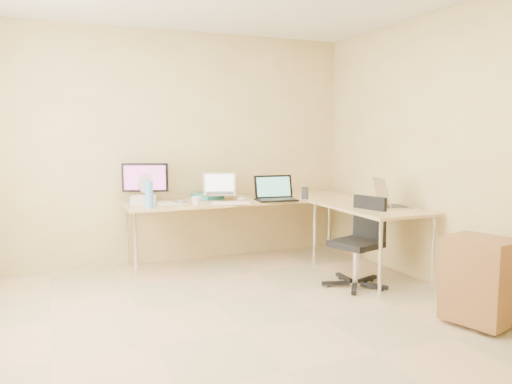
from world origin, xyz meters
name	(u,v)px	position (x,y,z in m)	size (l,w,h in m)	color
floor	(244,330)	(0.00, 0.00, 0.00)	(4.50, 4.50, 0.00)	tan
wall_back	(172,148)	(0.00, 2.25, 1.30)	(4.50, 4.50, 0.00)	#CEBF79
wall_front	(504,190)	(0.00, -2.25, 1.30)	(4.50, 4.50, 0.00)	#CEBF79
wall_right	(467,153)	(2.10, 0.00, 1.30)	(4.50, 4.50, 0.00)	#CEBF79
desk_main	(245,231)	(0.72, 1.85, 0.36)	(2.65, 0.70, 0.73)	tan
desk_return	(369,241)	(1.70, 0.85, 0.36)	(0.70, 1.30, 0.73)	tan
monitor	(145,182)	(-0.35, 2.05, 0.94)	(0.49, 0.16, 0.42)	black
book_stack	(207,196)	(0.35, 2.05, 0.76)	(0.24, 0.32, 0.05)	teal
laptop_center	(220,184)	(0.45, 1.91, 0.90)	(0.36, 0.28, 0.23)	#A7A6A8
laptop_black	(276,188)	(1.00, 1.60, 0.87)	(0.44, 0.32, 0.28)	black
keyboard	(231,203)	(0.45, 1.55, 0.74)	(0.41, 0.11, 0.02)	silver
mouse	(242,199)	(0.65, 1.76, 0.75)	(0.09, 0.06, 0.03)	white
mug	(196,201)	(0.08, 1.55, 0.78)	(0.10, 0.10, 0.09)	silver
cd_stack	(182,201)	(0.00, 1.85, 0.74)	(0.12, 0.12, 0.03)	#AAA6CA
water_bottle	(149,195)	(-0.40, 1.55, 0.87)	(0.08, 0.08, 0.28)	#5399D1
papers	(165,203)	(-0.18, 1.83, 0.73)	(0.19, 0.27, 0.01)	silver
white_box	(144,200)	(-0.40, 1.87, 0.77)	(0.24, 0.18, 0.09)	beige
desk_fan	(147,189)	(-0.33, 2.05, 0.87)	(0.22, 0.22, 0.28)	silver
black_cup	(305,193)	(1.36, 1.60, 0.80)	(0.08, 0.08, 0.13)	#272727
laptop_return	(393,195)	(1.85, 0.68, 0.85)	(0.29, 0.37, 0.24)	silver
office_chair	(356,235)	(1.38, 0.60, 0.50)	(0.52, 0.52, 0.87)	black
cabinet	(480,280)	(1.70, -0.59, 0.36)	(0.38, 0.47, 0.65)	brown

